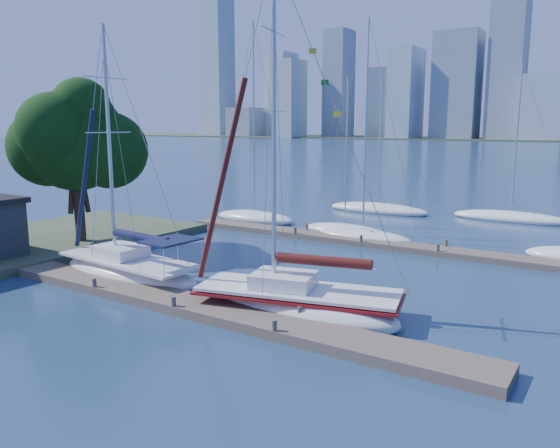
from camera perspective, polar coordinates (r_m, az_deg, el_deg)
The scene contains 12 objects.
ground at distance 23.93m, azimuth -9.50°, elevation -8.77°, with size 700.00×700.00×0.00m, color #162948.
near_dock at distance 23.87m, azimuth -9.51°, elevation -8.32°, with size 26.00×2.00×0.40m, color #51453B.
far_dock at distance 36.02m, azimuth 10.44°, elevation -2.04°, with size 30.00×1.80×0.36m, color #51453B.
shore at distance 38.62m, azimuth -25.30°, elevation -1.93°, with size 12.00×22.00×0.50m, color #38472D.
tree at distance 36.36m, azimuth -20.67°, elevation 8.42°, with size 8.30×7.55×10.55m.
sailboat_navy at distance 28.89m, azimuth -15.57°, elevation -3.67°, with size 9.19×3.56×13.23m.
sailboat_maroon at distance 22.83m, azimuth 1.84°, elevation -6.61°, with size 9.50×5.08×14.89m.
bg_boat_0 at distance 44.89m, azimuth -2.66°, elevation 0.74°, with size 7.43×2.78×16.10m.
bg_boat_1 at distance 39.86m, azimuth 6.78°, elevation -0.65°, with size 6.81×3.38×11.38m.
bg_boat_2 at distance 37.72m, azimuth 8.64°, elevation -1.25°, with size 7.37×4.49×14.95m.
bg_boat_6 at distance 50.17m, azimuth 10.20°, elevation 1.54°, with size 9.70×4.26×13.14m.
bg_boat_7 at distance 48.75m, azimuth 22.97°, elevation 0.62°, with size 9.59×4.60×12.96m.
Camera 1 is at (15.46, -16.54, 7.75)m, focal length 35.00 mm.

